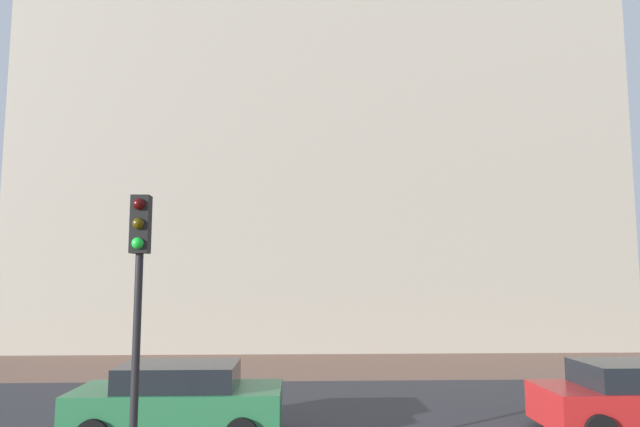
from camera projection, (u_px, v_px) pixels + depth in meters
ground_plane at (331, 414)px, 13.51m from camera, size 120.00×120.00×0.00m
street_asphalt_strip at (331, 414)px, 13.49m from camera, size 120.00×8.84×0.00m
landmark_building at (318, 134)px, 33.10m from camera, size 28.38×15.77×40.79m
car_red at (637, 399)px, 11.88m from camera, size 4.05×2.11×1.47m
car_green at (179, 402)px, 11.52m from camera, size 4.18×2.11×1.50m
traffic_light_pole at (138, 283)px, 8.61m from camera, size 0.28×0.34×4.52m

